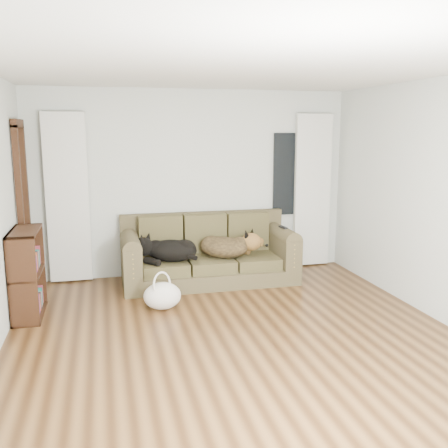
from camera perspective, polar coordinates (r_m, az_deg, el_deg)
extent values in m
plane|color=#3A220F|center=(5.05, 1.72, -13.17)|extent=(5.00, 5.00, 0.00)
plane|color=white|center=(4.65, 1.90, 17.56)|extent=(5.00, 5.00, 0.00)
cube|color=silver|center=(7.10, -3.64, 4.68)|extent=(4.50, 0.04, 2.60)
cube|color=silver|center=(5.71, 24.15, 2.27)|extent=(0.04, 5.00, 2.60)
cube|color=silver|center=(6.94, -17.47, 2.82)|extent=(0.55, 0.08, 2.25)
cube|color=silver|center=(7.57, 10.05, 3.76)|extent=(0.55, 0.08, 2.25)
cube|color=black|center=(7.45, 7.49, 5.67)|extent=(0.50, 0.03, 1.20)
cube|color=black|center=(6.64, -21.91, 1.33)|extent=(0.07, 0.60, 2.10)
cube|color=#4E412E|center=(6.76, -1.72, -2.93)|extent=(2.33, 1.00, 0.95)
ellipsoid|color=black|center=(6.59, -6.35, -3.09)|extent=(0.81, 0.71, 0.29)
ellipsoid|color=black|center=(6.74, 0.35, -2.61)|extent=(0.85, 0.78, 0.31)
cube|color=black|center=(6.88, 6.76, -0.37)|extent=(0.07, 0.19, 0.02)
ellipsoid|color=silver|center=(5.86, -7.06, -8.15)|extent=(0.53, 0.48, 0.32)
cube|color=black|center=(5.95, -21.55, -5.11)|extent=(0.38, 0.81, 0.97)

